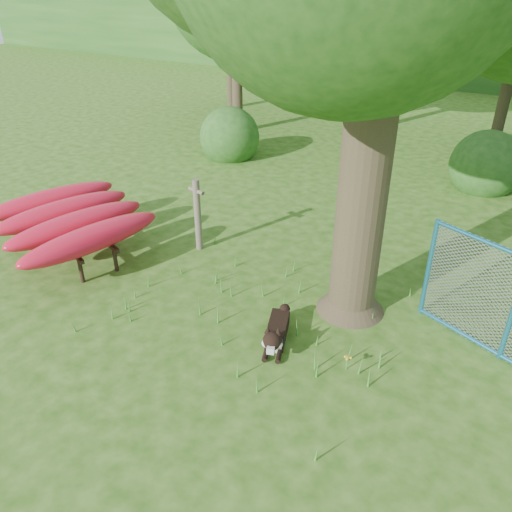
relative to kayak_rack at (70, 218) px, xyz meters
The scene contains 8 objects.
ground 4.04m from the kayak_rack, 12.49° to the right, with size 80.00×80.00×0.00m, color #285210.
wooden_post 2.44m from the kayak_rack, 37.20° to the left, with size 0.40×0.16×1.46m.
kayak_rack is the anchor object (origin of this frame).
husky_dog 4.85m from the kayak_rack, ahead, with size 0.64×1.15×0.53m.
wildflower_clump 5.95m from the kayak_rack, ahead, with size 0.11×0.11×0.24m.
bg_tree_f 13.51m from the kayak_rack, 112.87° to the left, with size 3.60×3.60×5.55m.
shrub_left 6.77m from the kayak_rack, 99.58° to the left, with size 1.80×1.80×1.80m, color #23561B.
shrub_mid 10.07m from the kayak_rack, 54.16° to the left, with size 1.80×1.80×1.80m, color #23561B.
Camera 1 is at (3.96, -4.38, 4.72)m, focal length 35.00 mm.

